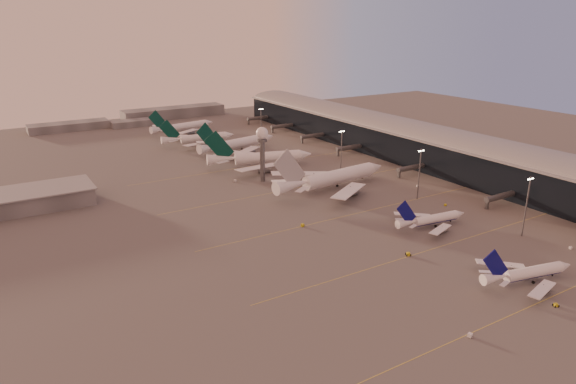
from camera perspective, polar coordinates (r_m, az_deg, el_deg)
ground at (r=185.54m, az=14.16°, el=-8.49°), size 700.00×700.00×0.00m
taxiway_markings at (r=241.70m, az=9.81°, el=-1.72°), size 180.00×185.25×0.02m
terminal at (r=328.22m, az=14.03°, el=5.30°), size 57.00×362.00×23.04m
radar_tower at (r=272.29m, az=-2.88°, el=5.43°), size 6.40×6.40×31.10m
mast_a at (r=223.29m, az=24.99°, el=-1.22°), size 3.60×0.56×25.00m
mast_b at (r=253.43m, az=14.40°, el=2.18°), size 3.60×0.56×25.00m
mast_c at (r=289.79m, az=5.95°, el=4.69°), size 3.60×0.56×25.00m
mast_d at (r=362.64m, az=-3.01°, el=7.57°), size 3.60×0.56×25.00m
distant_horizon at (r=462.13m, az=-15.59°, el=8.05°), size 165.00×37.50×9.00m
narrowbody_near at (r=188.56m, az=25.05°, el=-8.33°), size 36.45×28.78×14.42m
narrowbody_mid at (r=223.53m, az=15.63°, el=-3.08°), size 35.67×28.32×13.96m
widebody_white at (r=264.25m, az=4.98°, el=1.27°), size 72.64×57.96×25.56m
greentail_a at (r=304.12m, az=-3.03°, el=3.56°), size 62.58×49.85×23.31m
greentail_b at (r=342.26m, az=-5.55°, el=5.18°), size 61.96×49.53×22.79m
greentail_c at (r=365.76m, az=-9.88°, el=5.76°), size 52.81×42.46×19.20m
greentail_d at (r=407.07m, az=-11.57°, el=6.96°), size 54.90×43.94×20.13m
gsv_truck_a at (r=154.22m, az=19.68°, el=-14.49°), size 6.52×3.56×2.49m
gsv_tug_near at (r=178.91m, az=27.62°, el=-11.08°), size 3.13×3.83×0.95m
gsv_catering_a at (r=222.88m, az=29.01°, el=-5.11°), size 5.31×3.43×4.02m
gsv_tug_mid at (r=195.82m, az=13.21°, el=-6.74°), size 4.58×3.86×1.13m
gsv_truck_b at (r=251.36m, az=17.17°, el=-1.26°), size 5.14×3.26×1.95m
gsv_truck_c at (r=216.55m, az=1.71°, el=-3.52°), size 6.60×4.38×2.51m
gsv_catering_b at (r=275.50m, az=14.25°, el=0.93°), size 5.21×3.72×3.91m
gsv_tug_far at (r=259.06m, az=-0.88°, el=0.06°), size 2.52×3.64×0.96m
gsv_truck_d at (r=277.47m, az=-5.99°, el=1.40°), size 4.02×6.61×2.51m
gsv_tug_hangar at (r=332.93m, az=1.79°, el=4.24°), size 3.19×2.11×0.86m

